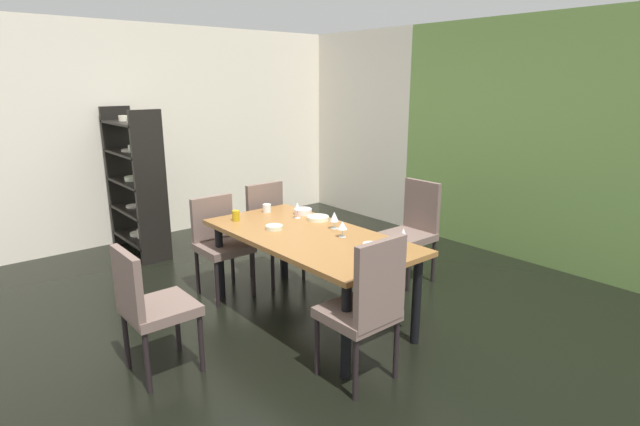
# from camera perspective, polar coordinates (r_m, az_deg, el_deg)

# --- Properties ---
(ground_plane) EXTENTS (5.90, 5.77, 0.02)m
(ground_plane) POSITION_cam_1_polar(r_m,az_deg,el_deg) (4.56, -4.10, -10.88)
(ground_plane) COLOR black
(back_panel_interior) EXTENTS (1.95, 0.10, 2.65)m
(back_panel_interior) POSITION_cam_1_polar(r_m,az_deg,el_deg) (7.48, 4.51, 9.92)
(back_panel_interior) COLOR silver
(back_panel_interior) RESTS_ON ground_plane
(garden_window_panel) EXTENTS (3.95, 0.10, 2.65)m
(garden_window_panel) POSITION_cam_1_polar(r_m,az_deg,el_deg) (5.78, 25.60, 7.03)
(garden_window_panel) COLOR #729B4C
(garden_window_panel) RESTS_ON ground_plane
(left_interior_panel) EXTENTS (0.10, 5.77, 2.65)m
(left_interior_panel) POSITION_cam_1_polar(r_m,az_deg,el_deg) (6.71, -19.23, 8.57)
(left_interior_panel) COLOR #F0E3CC
(left_interior_panel) RESTS_ON ground_plane
(dining_table) EXTENTS (1.90, 0.93, 0.75)m
(dining_table) POSITION_cam_1_polar(r_m,az_deg,el_deg) (4.12, -1.31, -3.49)
(dining_table) COLOR olive
(dining_table) RESTS_ON ground_plane
(chair_right_near) EXTENTS (0.44, 0.44, 1.03)m
(chair_right_near) POSITION_cam_1_polar(r_m,az_deg,el_deg) (3.30, 5.34, -10.35)
(chair_right_near) COLOR #705A50
(chair_right_near) RESTS_ON ground_plane
(chair_head_near) EXTENTS (0.44, 0.44, 0.92)m
(chair_head_near) POSITION_cam_1_polar(r_m,az_deg,el_deg) (3.58, -18.97, -9.73)
(chair_head_near) COLOR #705A50
(chair_head_near) RESTS_ON ground_plane
(chair_left_near) EXTENTS (0.44, 0.44, 0.92)m
(chair_left_near) POSITION_cam_1_polar(r_m,az_deg,el_deg) (4.77, -11.40, -2.97)
(chair_left_near) COLOR #705A50
(chair_left_near) RESTS_ON ground_plane
(chair_head_far) EXTENTS (0.44, 0.45, 1.01)m
(chair_head_far) POSITION_cam_1_polar(r_m,az_deg,el_deg) (5.08, 10.62, -1.49)
(chair_head_far) COLOR #705A50
(chair_head_far) RESTS_ON ground_plane
(chair_left_far) EXTENTS (0.44, 0.44, 0.97)m
(chair_left_far) POSITION_cam_1_polar(r_m,az_deg,el_deg) (5.07, -5.50, -1.49)
(chair_left_far) COLOR #705A50
(chair_left_far) RESTS_ON ground_plane
(display_shelf) EXTENTS (0.97, 0.34, 1.68)m
(display_shelf) POSITION_cam_1_polar(r_m,az_deg,el_deg) (6.10, -20.36, 3.36)
(display_shelf) COLOR black
(display_shelf) RESTS_ON ground_plane
(wine_glass_front) EXTENTS (0.06, 0.06, 0.15)m
(wine_glass_front) POSITION_cam_1_polar(r_m,az_deg,el_deg) (4.54, -2.61, 0.71)
(wine_glass_front) COLOR silver
(wine_glass_front) RESTS_ON dining_table
(wine_glass_near_shelf) EXTENTS (0.08, 0.08, 0.13)m
(wine_glass_near_shelf) POSITION_cam_1_polar(r_m,az_deg,el_deg) (4.00, 2.59, -1.47)
(wine_glass_near_shelf) COLOR silver
(wine_glass_near_shelf) RESTS_ON dining_table
(wine_glass_west) EXTENTS (0.07, 0.07, 0.17)m
(wine_glass_west) POSITION_cam_1_polar(r_m,az_deg,el_deg) (3.74, 9.49, -2.38)
(wine_glass_west) COLOR silver
(wine_glass_west) RESTS_ON dining_table
(wine_glass_center) EXTENTS (0.08, 0.08, 0.15)m
(wine_glass_center) POSITION_cam_1_polar(r_m,az_deg,el_deg) (4.22, 1.64, -0.46)
(wine_glass_center) COLOR silver
(wine_glass_center) RESTS_ON dining_table
(serving_bowl_east) EXTENTS (0.14, 0.14, 0.04)m
(serving_bowl_east) POSITION_cam_1_polar(r_m,az_deg,el_deg) (4.23, -5.27, -1.63)
(serving_bowl_east) COLOR beige
(serving_bowl_east) RESTS_ON dining_table
(serving_bowl_right) EXTENTS (0.17, 0.17, 0.05)m
(serving_bowl_right) POSITION_cam_1_polar(r_m,az_deg,el_deg) (4.70, -1.96, 0.19)
(serving_bowl_right) COLOR white
(serving_bowl_right) RESTS_ON dining_table
(serving_bowl_south) EXTENTS (0.20, 0.20, 0.04)m
(serving_bowl_south) POSITION_cam_1_polar(r_m,az_deg,el_deg) (4.49, -0.23, -0.59)
(serving_bowl_south) COLOR #F2EDCA
(serving_bowl_south) RESTS_ON dining_table
(cup_north) EXTENTS (0.07, 0.07, 0.10)m
(cup_north) POSITION_cam_1_polar(r_m,az_deg,el_deg) (4.53, -9.60, -0.30)
(cup_north) COLOR #B39014
(cup_north) RESTS_ON dining_table
(cup_corner) EXTENTS (0.08, 0.08, 0.08)m
(cup_corner) POSITION_cam_1_polar(r_m,az_deg,el_deg) (4.79, -6.09, 0.55)
(cup_corner) COLOR silver
(cup_corner) RESTS_ON dining_table
(pitcher_near_window) EXTENTS (0.12, 0.10, 0.18)m
(pitcher_near_window) POSITION_cam_1_polar(r_m,az_deg,el_deg) (3.35, 5.76, -4.86)
(pitcher_near_window) COLOR silver
(pitcher_near_window) RESTS_ON dining_table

